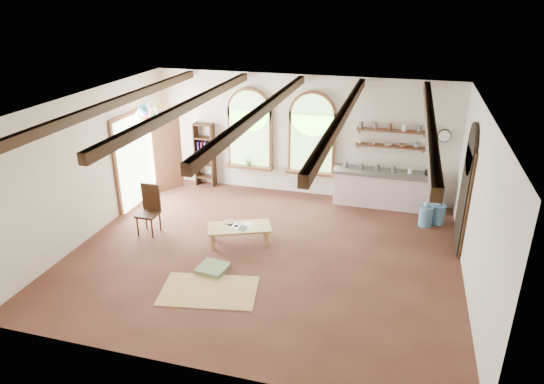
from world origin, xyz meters
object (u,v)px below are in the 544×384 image
(side_chair, at_px, (149,220))
(balloon_cluster, at_px, (152,115))
(coffee_table, at_px, (239,228))
(kitchen_counter, at_px, (386,189))

(side_chair, relative_size, balloon_cluster, 0.99)
(balloon_cluster, bearing_deg, coffee_table, -29.21)
(coffee_table, relative_size, balloon_cluster, 1.31)
(kitchen_counter, xyz_separation_m, coffee_table, (-2.96, -2.86, -0.13))
(kitchen_counter, height_order, side_chair, side_chair)
(kitchen_counter, height_order, coffee_table, kitchen_counter)
(kitchen_counter, distance_m, balloon_cluster, 6.15)
(kitchen_counter, height_order, balloon_cluster, balloon_cluster)
(side_chair, bearing_deg, coffee_table, 2.94)
(side_chair, bearing_deg, kitchen_counter, 30.24)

